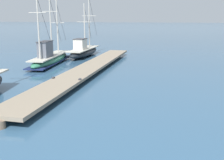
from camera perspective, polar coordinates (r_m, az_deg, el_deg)
name	(u,v)px	position (r m, az deg, el deg)	size (l,w,h in m)	color
floating_dock	(89,68)	(19.30, -4.87, 2.51)	(2.44, 20.53, 0.53)	gray
fishing_boat_0	(84,51)	(27.60, -5.95, 6.08)	(1.90, 8.30, 6.29)	black
fishing_boat_1	(50,58)	(23.34, -12.79, 4.57)	(2.47, 8.32, 5.75)	#337556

